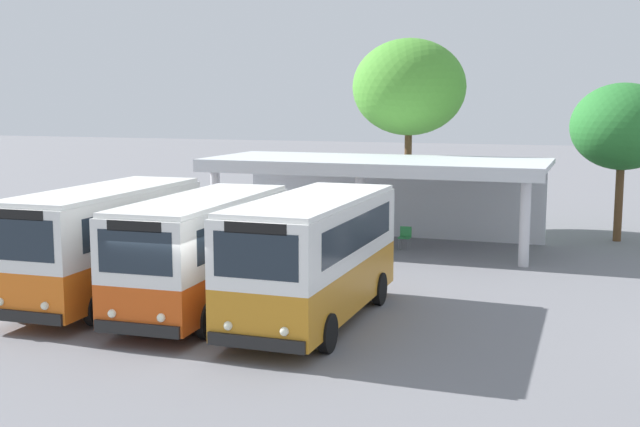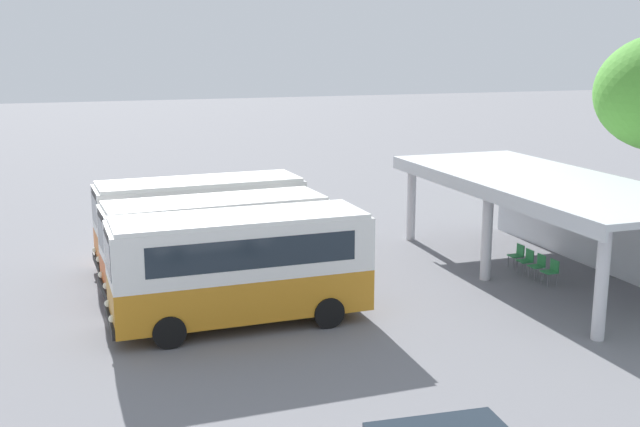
# 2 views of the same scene
# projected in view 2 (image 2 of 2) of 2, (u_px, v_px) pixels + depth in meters

# --- Properties ---
(ground_plane) EXTENTS (180.00, 180.00, 0.00)m
(ground_plane) POSITION_uv_depth(u_px,v_px,m) (143.00, 308.00, 23.69)
(ground_plane) COLOR slate
(city_bus_nearest_orange) EXTENTS (2.63, 7.45, 3.20)m
(city_bus_nearest_orange) POSITION_uv_depth(u_px,v_px,m) (200.00, 219.00, 27.66)
(city_bus_nearest_orange) COLOR black
(city_bus_nearest_orange) RESTS_ON ground
(city_bus_second_in_row) EXTENTS (2.63, 7.30, 3.10)m
(city_bus_second_in_row) POSITION_uv_depth(u_px,v_px,m) (216.00, 241.00, 24.80)
(city_bus_second_in_row) COLOR black
(city_bus_second_in_row) RESTS_ON ground
(city_bus_middle_cream) EXTENTS (2.53, 7.40, 3.22)m
(city_bus_middle_cream) POSITION_uv_depth(u_px,v_px,m) (240.00, 265.00, 21.94)
(city_bus_middle_cream) COLOR black
(city_bus_middle_cream) RESTS_ON ground
(terminal_canopy) EXTENTS (13.00, 5.39, 3.40)m
(terminal_canopy) POSITION_uv_depth(u_px,v_px,m) (558.00, 199.00, 26.89)
(terminal_canopy) COLOR silver
(terminal_canopy) RESTS_ON ground
(waiting_chair_end_by_column) EXTENTS (0.44, 0.44, 0.86)m
(waiting_chair_end_by_column) POSITION_uv_depth(u_px,v_px,m) (518.00, 254.00, 27.79)
(waiting_chair_end_by_column) COLOR slate
(waiting_chair_end_by_column) RESTS_ON ground
(waiting_chair_second_from_end) EXTENTS (0.44, 0.44, 0.86)m
(waiting_chair_second_from_end) POSITION_uv_depth(u_px,v_px,m) (527.00, 259.00, 27.12)
(waiting_chair_second_from_end) COLOR slate
(waiting_chair_second_from_end) RESTS_ON ground
(waiting_chair_middle_seat) EXTENTS (0.44, 0.44, 0.86)m
(waiting_chair_middle_seat) POSITION_uv_depth(u_px,v_px,m) (538.00, 264.00, 26.47)
(waiting_chair_middle_seat) COLOR slate
(waiting_chair_middle_seat) RESTS_ON ground
(waiting_chair_fourth_seat) EXTENTS (0.44, 0.44, 0.86)m
(waiting_chair_fourth_seat) POSITION_uv_depth(u_px,v_px,m) (552.00, 270.00, 25.83)
(waiting_chair_fourth_seat) COLOR slate
(waiting_chair_fourth_seat) RESTS_ON ground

